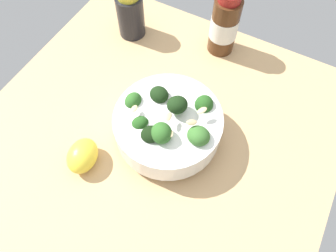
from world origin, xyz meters
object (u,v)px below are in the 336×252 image
object	(u,v)px
lemon_wedge	(83,156)
bottle_short	(224,25)
bottle_tall	(130,14)
bowl_of_broccoli	(168,125)

from	to	relation	value
lemon_wedge	bottle_short	size ratio (longest dim) A/B	0.46
lemon_wedge	bottle_tall	distance (cm)	33.62
bowl_of_broccoli	lemon_wedge	distance (cm)	16.17
bottle_tall	bowl_of_broccoli	bearing A→B (deg)	-44.78
bowl_of_broccoli	bottle_short	distance (cm)	25.74
bottle_tall	bottle_short	world-z (taller)	bottle_short
bottle_tall	bottle_short	xyz separation A→B (cm)	(19.97, 5.27, 1.52)
lemon_wedge	bottle_short	world-z (taller)	bottle_short
lemon_wedge	bottle_tall	bearing A→B (deg)	106.67
bowl_of_broccoli	bottle_tall	bearing A→B (deg)	135.22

